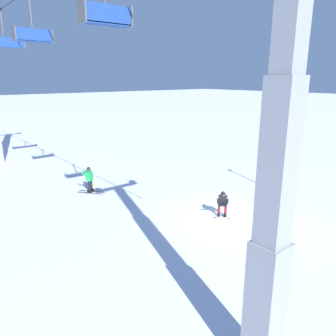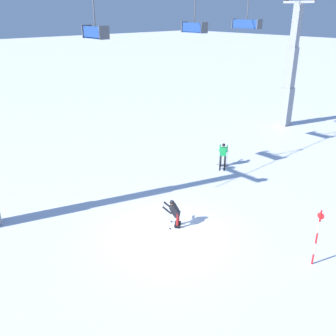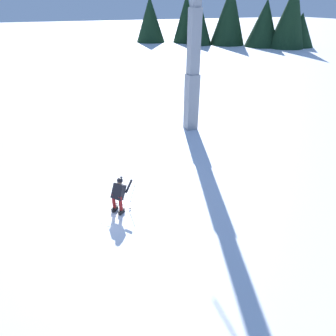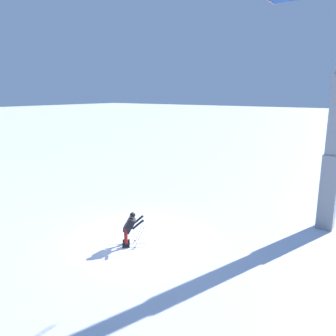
{
  "view_description": "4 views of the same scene",
  "coord_description": "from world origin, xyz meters",
  "px_view_note": "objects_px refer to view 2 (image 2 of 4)",
  "views": [
    {
      "loc": [
        -9.13,
        11.67,
        6.61
      ],
      "look_at": [
        1.72,
        2.85,
        2.73
      ],
      "focal_mm": 35.11,
      "sensor_mm": 36.0,
      "label": 1
    },
    {
      "loc": [
        -9.68,
        -10.87,
        9.51
      ],
      "look_at": [
        1.3,
        1.43,
        2.48
      ],
      "focal_mm": 39.79,
      "sensor_mm": 36.0,
      "label": 2
    },
    {
      "loc": [
        9.23,
        -1.01,
        6.87
      ],
      "look_at": [
        1.65,
        1.87,
        2.06
      ],
      "focal_mm": 29.96,
      "sensor_mm": 36.0,
      "label": 3
    },
    {
      "loc": [
        9.71,
        8.62,
        5.93
      ],
      "look_at": [
        0.52,
        2.01,
        3.35
      ],
      "focal_mm": 35.61,
      "sensor_mm": 36.0,
      "label": 4
    }
  ],
  "objects_px": {
    "skier_carving_main": "(175,212)",
    "chairlift_seat_second": "(194,27)",
    "lift_tower_far": "(290,76)",
    "trail_marker_pole": "(317,236)",
    "chairlift_seat_middle": "(246,24)",
    "skier_distant_uphill": "(223,153)",
    "chairlift_seat_nearest": "(94,31)"
  },
  "relations": [
    {
      "from": "skier_carving_main",
      "to": "chairlift_seat_second",
      "type": "relative_size",
      "value": 0.68
    },
    {
      "from": "lift_tower_far",
      "to": "trail_marker_pole",
      "type": "xyz_separation_m",
      "value": [
        -16.5,
        -11.72,
        -3.02
      ]
    },
    {
      "from": "skier_carving_main",
      "to": "lift_tower_far",
      "type": "relative_size",
      "value": 0.15
    },
    {
      "from": "skier_carving_main",
      "to": "lift_tower_far",
      "type": "xyz_separation_m",
      "value": [
        18.72,
        5.9,
        3.57
      ]
    },
    {
      "from": "lift_tower_far",
      "to": "skier_carving_main",
      "type": "bearing_deg",
      "value": -162.51
    },
    {
      "from": "trail_marker_pole",
      "to": "chairlift_seat_middle",
      "type": "bearing_deg",
      "value": 49.81
    },
    {
      "from": "skier_carving_main",
      "to": "chairlift_seat_middle",
      "type": "bearing_deg",
      "value": 25.96
    },
    {
      "from": "trail_marker_pole",
      "to": "skier_distant_uphill",
      "type": "height_order",
      "value": "trail_marker_pole"
    },
    {
      "from": "skier_distant_uphill",
      "to": "trail_marker_pole",
      "type": "bearing_deg",
      "value": -119.41
    },
    {
      "from": "skier_distant_uphill",
      "to": "chairlift_seat_second",
      "type": "bearing_deg",
      "value": 100.29
    },
    {
      "from": "lift_tower_far",
      "to": "chairlift_seat_middle",
      "type": "relative_size",
      "value": 4.77
    },
    {
      "from": "lift_tower_far",
      "to": "skier_distant_uphill",
      "type": "xyz_separation_m",
      "value": [
        -11.33,
        -2.54,
        -3.46
      ]
    },
    {
      "from": "chairlift_seat_nearest",
      "to": "chairlift_seat_second",
      "type": "distance_m",
      "value": 6.99
    },
    {
      "from": "skier_carving_main",
      "to": "chairlift_seat_middle",
      "type": "xyz_separation_m",
      "value": [
        12.12,
        5.9,
        7.81
      ]
    },
    {
      "from": "chairlift_seat_nearest",
      "to": "skier_distant_uphill",
      "type": "relative_size",
      "value": 1.44
    },
    {
      "from": "trail_marker_pole",
      "to": "lift_tower_far",
      "type": "bearing_deg",
      "value": 35.38
    },
    {
      "from": "skier_carving_main",
      "to": "chairlift_seat_second",
      "type": "bearing_deg",
      "value": 40.4
    },
    {
      "from": "chairlift_seat_second",
      "to": "lift_tower_far",
      "type": "bearing_deg",
      "value": -0.0
    },
    {
      "from": "lift_tower_far",
      "to": "chairlift_seat_nearest",
      "type": "height_order",
      "value": "lift_tower_far"
    },
    {
      "from": "trail_marker_pole",
      "to": "skier_carving_main",
      "type": "bearing_deg",
      "value": 110.88
    },
    {
      "from": "trail_marker_pole",
      "to": "chairlift_seat_nearest",
      "type": "bearing_deg",
      "value": 101.0
    },
    {
      "from": "lift_tower_far",
      "to": "skier_distant_uphill",
      "type": "bearing_deg",
      "value": -167.36
    },
    {
      "from": "skier_carving_main",
      "to": "skier_distant_uphill",
      "type": "relative_size",
      "value": 0.97
    },
    {
      "from": "lift_tower_far",
      "to": "chairlift_seat_second",
      "type": "height_order",
      "value": "lift_tower_far"
    },
    {
      "from": "chairlift_seat_nearest",
      "to": "trail_marker_pole",
      "type": "height_order",
      "value": "chairlift_seat_nearest"
    },
    {
      "from": "skier_carving_main",
      "to": "lift_tower_far",
      "type": "height_order",
      "value": "lift_tower_far"
    },
    {
      "from": "skier_carving_main",
      "to": "skier_distant_uphill",
      "type": "height_order",
      "value": "skier_distant_uphill"
    },
    {
      "from": "lift_tower_far",
      "to": "chairlift_seat_nearest",
      "type": "bearing_deg",
      "value": 180.0
    },
    {
      "from": "chairlift_seat_nearest",
      "to": "skier_distant_uphill",
      "type": "distance_m",
      "value": 10.96
    },
    {
      "from": "chairlift_seat_second",
      "to": "skier_distant_uphill",
      "type": "relative_size",
      "value": 1.42
    },
    {
      "from": "chairlift_seat_nearest",
      "to": "skier_distant_uphill",
      "type": "height_order",
      "value": "chairlift_seat_nearest"
    },
    {
      "from": "chairlift_seat_second",
      "to": "chairlift_seat_middle",
      "type": "distance_m",
      "value": 5.19
    }
  ]
}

